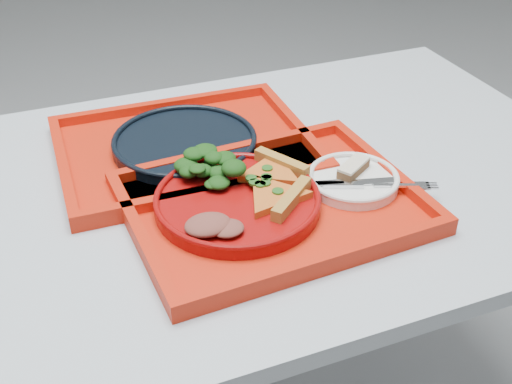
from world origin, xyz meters
The scene contains 13 objects.
table centered at (0.00, 0.00, 0.68)m, with size 1.60×0.80×0.75m.
tray_main centered at (0.17, -0.11, 0.76)m, with size 0.45×0.35×0.01m, color red.
tray_far centered at (0.09, 0.12, 0.76)m, with size 0.45×0.35×0.01m, color red.
dinner_plate centered at (0.12, -0.10, 0.77)m, with size 0.26×0.26×0.02m, color maroon.
side_plate centered at (0.32, -0.11, 0.77)m, with size 0.15×0.15×0.01m, color white.
navy_plate centered at (0.09, 0.12, 0.77)m, with size 0.26×0.26×0.02m, color black.
pizza_slice_a centered at (0.17, -0.12, 0.79)m, with size 0.12×0.11×0.02m, color orange, non-canonical shape.
pizza_slice_b centered at (0.19, -0.05, 0.79)m, with size 0.12×0.10×0.02m, color orange, non-canonical shape.
salad_heap centered at (0.10, -0.03, 0.80)m, with size 0.10×0.09×0.05m, color black.
meat_portion centered at (0.05, -0.16, 0.79)m, with size 0.07×0.06×0.02m, color brown.
dessert_bar centered at (0.32, -0.09, 0.79)m, with size 0.07×0.06×0.02m.
knife centered at (0.31, -0.12, 0.78)m, with size 0.18×0.02×0.01m, color silver.
fork centered at (0.33, -0.14, 0.78)m, with size 0.18×0.02×0.01m, color silver.
Camera 1 is at (-0.16, -0.87, 1.35)m, focal length 45.00 mm.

